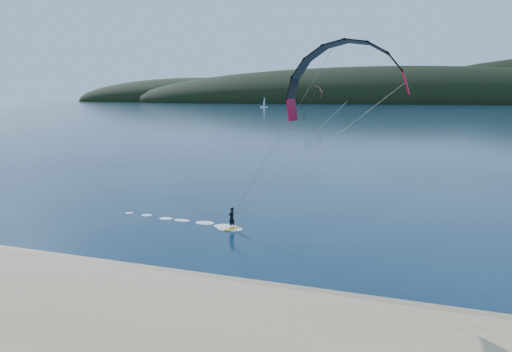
# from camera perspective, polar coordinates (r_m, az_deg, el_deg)

# --- Properties ---
(ground) EXTENTS (1800.00, 1800.00, 0.00)m
(ground) POSITION_cam_1_polar(r_m,az_deg,el_deg) (22.52, -15.84, -16.46)
(ground) COLOR #061A32
(ground) RESTS_ON ground
(wet_sand) EXTENTS (220.00, 2.50, 0.10)m
(wet_sand) POSITION_cam_1_polar(r_m,az_deg,el_deg) (25.97, -10.06, -12.48)
(wet_sand) COLOR #8A7150
(wet_sand) RESTS_ON ground
(headland) EXTENTS (1200.00, 310.00, 140.00)m
(headland) POSITION_cam_1_polar(r_m,az_deg,el_deg) (761.84, 18.38, 8.58)
(headland) COLOR black
(headland) RESTS_ON ground
(kitesurfer_near) EXTENTS (23.27, 6.25, 12.99)m
(kitesurfer_near) POSITION_cam_1_polar(r_m,az_deg,el_deg) (28.14, 10.21, 8.34)
(kitesurfer_near) COLOR gold
(kitesurfer_near) RESTS_ON ground
(kitesurfer_far) EXTENTS (10.24, 5.90, 14.26)m
(kitesurfer_far) POSITION_cam_1_polar(r_m,az_deg,el_deg) (221.35, 7.18, 10.03)
(kitesurfer_far) COLOR gold
(kitesurfer_far) RESTS_ON ground
(sailboat) EXTENTS (7.18, 4.55, 10.09)m
(sailboat) POSITION_cam_1_polar(r_m,az_deg,el_deg) (430.43, 0.99, 8.61)
(sailboat) COLOR white
(sailboat) RESTS_ON ground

